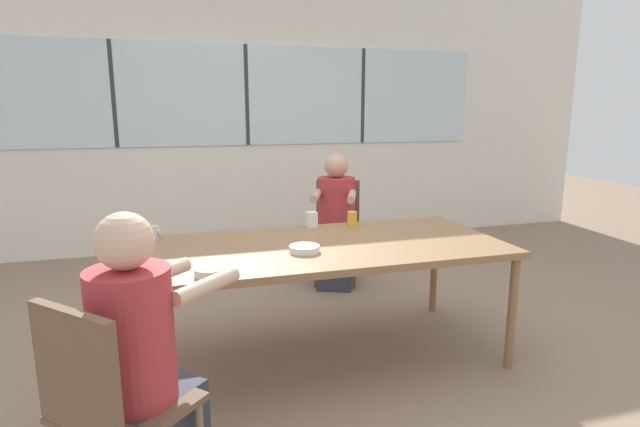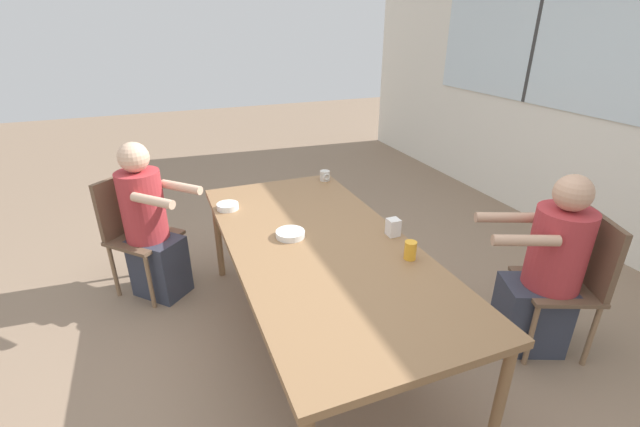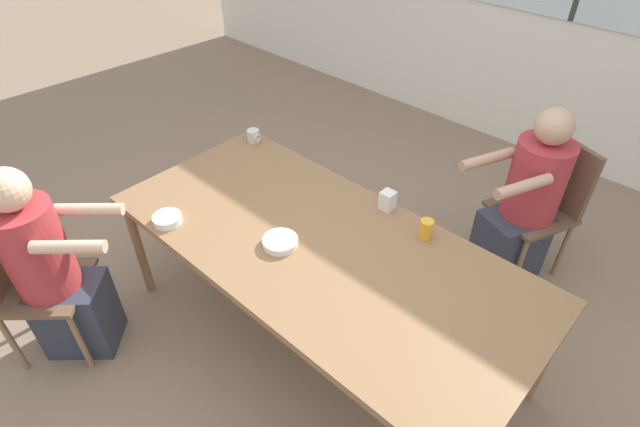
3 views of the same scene
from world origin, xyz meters
TOP-DOWN VIEW (x-y plane):
  - ground_plane at (0.00, 0.00)m, footprint 16.00×16.00m
  - dining_table at (0.00, 0.00)m, footprint 2.11×0.98m
  - chair_for_woman_green_shirt at (-1.06, -1.02)m, footprint 0.57×0.57m
  - chair_for_man_blue_shirt at (0.56, 1.36)m, footprint 0.52×0.52m
  - person_woman_green_shirt at (-0.94, -0.90)m, footprint 0.58×0.57m
  - person_man_blue_shirt at (0.50, 1.20)m, footprint 0.50×0.64m
  - coffee_mug at (-0.93, 0.41)m, footprint 0.08×0.08m
  - juice_glass at (0.34, 0.37)m, footprint 0.06×0.06m
  - milk_carton_small at (0.07, 0.43)m, footprint 0.07×0.07m
  - bowl_white_shallow at (-0.66, -0.40)m, footprint 0.14×0.14m
  - bowl_cereal at (-0.13, -0.13)m, footprint 0.17×0.17m

SIDE VIEW (x-z plane):
  - ground_plane at x=0.00m, z-range 0.00..0.00m
  - person_man_blue_shirt at x=0.50m, z-range -0.06..1.06m
  - chair_for_woman_green_shirt at x=-1.06m, z-range 0.08..0.95m
  - chair_for_man_blue_shirt at x=0.56m, z-range 0.08..0.95m
  - person_woman_green_shirt at x=-0.94m, z-range -0.05..1.08m
  - dining_table at x=0.00m, z-range 0.31..1.01m
  - bowl_cereal at x=-0.13m, z-range 0.71..0.74m
  - bowl_white_shallow at x=-0.66m, z-range 0.71..0.74m
  - coffee_mug at x=-0.93m, z-range 0.71..0.78m
  - juice_glass at x=0.34m, z-range 0.71..0.80m
  - milk_carton_small at x=0.07m, z-range 0.71..0.81m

